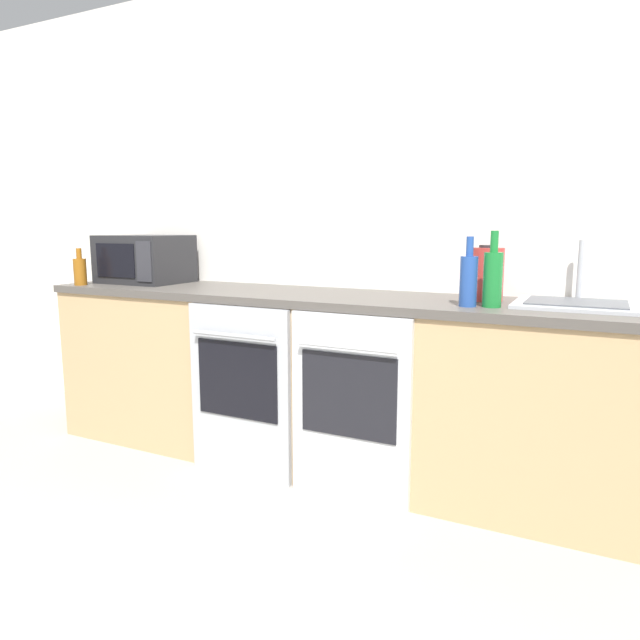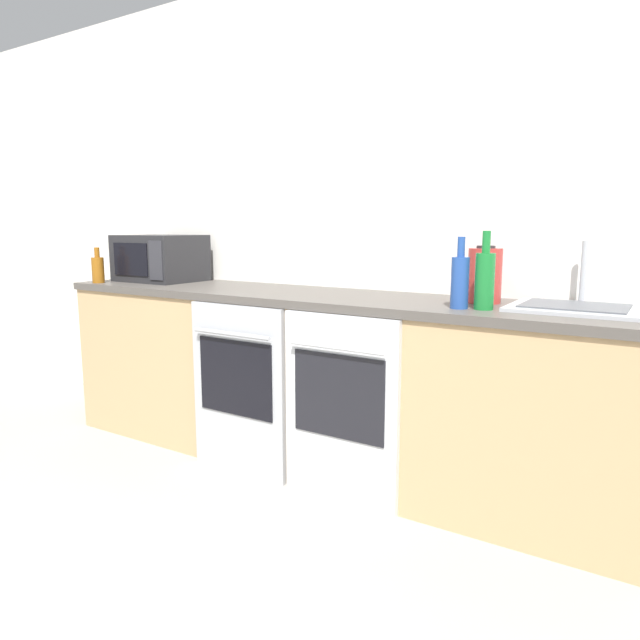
% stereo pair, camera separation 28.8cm
% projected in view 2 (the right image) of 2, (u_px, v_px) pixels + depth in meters
% --- Properties ---
extents(wall_back, '(10.00, 0.06, 2.60)m').
position_uv_depth(wall_back, '(351.00, 214.00, 3.08)').
color(wall_back, silver).
rests_on(wall_back, ground_plane).
extents(counter_back, '(3.10, 0.62, 0.90)m').
position_uv_depth(counter_back, '(318.00, 380.00, 2.94)').
color(counter_back, tan).
rests_on(counter_back, ground_plane).
extents(oven_left, '(0.56, 0.06, 0.86)m').
position_uv_depth(oven_left, '(238.00, 389.00, 2.82)').
color(oven_left, '#A8AAAF').
rests_on(oven_left, ground_plane).
extents(oven_right, '(0.56, 0.06, 0.86)m').
position_uv_depth(oven_right, '(340.00, 409.00, 2.51)').
color(oven_right, silver).
rests_on(oven_right, ground_plane).
extents(microwave, '(0.48, 0.39, 0.28)m').
position_uv_depth(microwave, '(160.00, 258.00, 3.52)').
color(microwave, '#232326').
rests_on(microwave, counter_back).
extents(bottle_blue, '(0.07, 0.07, 0.29)m').
position_uv_depth(bottle_blue, '(460.00, 281.00, 2.32)').
color(bottle_blue, '#234793').
rests_on(bottle_blue, counter_back).
extents(bottle_green, '(0.08, 0.08, 0.32)m').
position_uv_depth(bottle_green, '(485.00, 279.00, 2.29)').
color(bottle_green, '#19722D').
rests_on(bottle_green, counter_back).
extents(bottle_amber, '(0.07, 0.07, 0.21)m').
position_uv_depth(bottle_amber, '(98.00, 269.00, 3.40)').
color(bottle_amber, '#8C5114').
rests_on(bottle_amber, counter_back).
extents(kettle, '(0.15, 0.15, 0.25)m').
position_uv_depth(kettle, '(485.00, 275.00, 2.50)').
color(kettle, '#B2332D').
rests_on(kettle, counter_back).
extents(sink, '(0.49, 0.42, 0.27)m').
position_uv_depth(sink, '(575.00, 306.00, 2.30)').
color(sink, '#A8AAAF').
rests_on(sink, counter_back).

